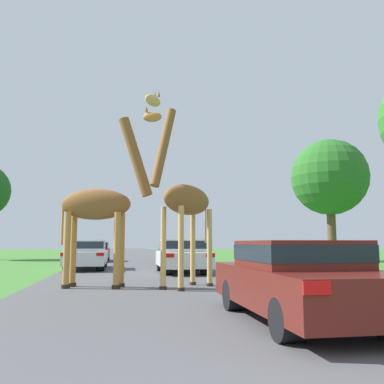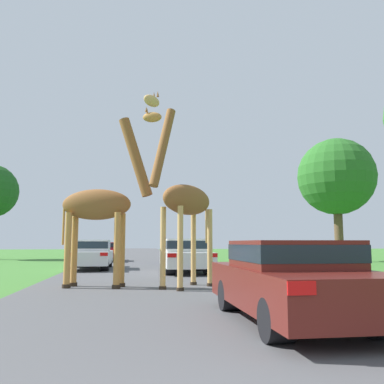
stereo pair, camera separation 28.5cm
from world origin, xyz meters
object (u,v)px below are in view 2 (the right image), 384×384
car_lead_maroon (292,278)px  car_verge_right (92,253)px  tree_centre_back (336,177)px  car_queue_right (181,252)px  giraffe_near_road (185,200)px  car_far_ahead (103,251)px  car_queue_left (186,255)px  giraffe_companion (103,205)px

car_lead_maroon → car_verge_right: bearing=107.8°
car_verge_right → tree_centre_back: (15.66, 5.35, 4.97)m
car_queue_right → car_verge_right: (-5.00, -5.49, 0.04)m
giraffe_near_road → car_far_ahead: giraffe_near_road is taller
car_queue_left → tree_centre_back: bearing=36.3°
giraffe_companion → car_queue_right: (3.94, 13.87, -1.65)m
car_queue_left → car_far_ahead: car_queue_left is taller
car_far_ahead → tree_centre_back: tree_centre_back is taller
car_lead_maroon → car_verge_right: size_ratio=0.87×
car_queue_right → tree_centre_back: 11.78m
car_lead_maroon → car_far_ahead: size_ratio=0.87×
car_lead_maroon → tree_centre_back: 22.88m
tree_centre_back → giraffe_near_road: bearing=-130.8°
giraffe_near_road → tree_centre_back: size_ratio=0.63×
car_verge_right → giraffe_near_road: bearing=-69.2°
giraffe_companion → car_lead_maroon: giraffe_companion is taller
car_queue_right → car_far_ahead: size_ratio=0.82×
giraffe_companion → car_queue_right: 14.51m
giraffe_near_road → car_lead_maroon: bearing=146.1°
car_far_ahead → car_lead_maroon: bearing=-78.5°
giraffe_near_road → tree_centre_back: tree_centre_back is taller
car_queue_right → car_queue_left: 8.62m
car_queue_right → car_verge_right: car_verge_right is taller
giraffe_near_road → giraffe_companion: 2.37m
tree_centre_back → car_queue_right: bearing=179.3°
giraffe_near_road → car_lead_maroon: size_ratio=1.26×
car_queue_left → car_verge_right: size_ratio=0.85×
car_queue_left → giraffe_near_road: bearing=-97.8°
car_far_ahead → car_verge_right: car_verge_right is taller
car_lead_maroon → tree_centre_back: (11.19, 19.32, 5.02)m
car_far_ahead → tree_centre_back: (15.75, -3.15, 5.01)m
car_queue_right → tree_centre_back: tree_centre_back is taller
car_far_ahead → tree_centre_back: size_ratio=0.58×
car_queue_left → car_verge_right: 5.18m
giraffe_near_road → car_far_ahead: bearing=-34.8°
car_verge_right → car_queue_right: bearing=47.7°
giraffe_companion → car_queue_left: (3.10, 5.30, -1.60)m
car_queue_left → car_far_ahead: size_ratio=0.85×
car_queue_right → car_verge_right: size_ratio=0.82×
giraffe_companion → tree_centre_back: size_ratio=0.62×
giraffe_companion → car_queue_right: size_ratio=1.32×
giraffe_companion → car_queue_left: bearing=164.1°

